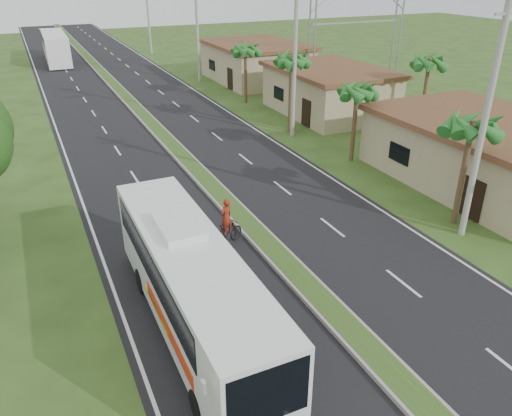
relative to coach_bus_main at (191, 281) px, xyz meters
name	(u,v)px	position (x,y,z in m)	size (l,w,h in m)	color
ground	(326,307)	(4.65, -0.85, -1.97)	(180.00, 180.00, 0.00)	#304519
road_asphalt	(169,143)	(4.65, 19.15, -1.96)	(14.00, 160.00, 0.02)	black
median_strip	(169,142)	(4.65, 19.15, -1.86)	(1.20, 160.00, 0.18)	gray
lane_edge_left	(67,158)	(-2.05, 19.15, -1.97)	(0.12, 160.00, 0.01)	silver
lane_edge_right	(258,131)	(11.35, 19.15, -1.97)	(0.12, 160.00, 0.01)	silver
shop_near	(487,153)	(18.65, 5.15, -0.19)	(8.60, 12.60, 3.52)	tan
shop_mid	(329,90)	(18.65, 21.15, -0.11)	(7.60, 10.60, 3.67)	tan
shop_far	(256,62)	(18.65, 35.15, -0.04)	(8.60, 11.60, 3.82)	tan
palm_verge_a	(472,126)	(13.65, 2.15, 2.77)	(2.40, 2.40, 5.45)	#473321
palm_verge_b	(357,91)	(14.05, 11.15, 2.39)	(2.40, 2.40, 5.05)	#473321
palm_verge_c	(291,59)	(13.45, 18.15, 3.16)	(2.40, 2.40, 5.85)	#473321
palm_verge_d	(245,49)	(13.95, 27.15, 2.58)	(2.40, 2.40, 5.25)	#473321
palm_behind_shop	(429,62)	(22.15, 14.15, 2.97)	(2.40, 2.40, 5.65)	#473321
utility_pole_a	(487,112)	(13.15, 1.15, 3.71)	(1.60, 0.28, 11.00)	gray
utility_pole_b	(295,45)	(13.12, 17.15, 4.29)	(3.20, 0.28, 12.00)	gray
utility_pole_c	(197,24)	(13.15, 37.15, 3.71)	(1.60, 0.28, 11.00)	gray
utility_pole_d	(148,11)	(13.15, 57.15, 3.45)	(1.60, 0.28, 10.50)	gray
billboard_lattice	(358,13)	(26.65, 29.15, 4.86)	(10.18, 1.18, 12.07)	gray
coach_bus_main	(191,281)	(0.00, 0.00, 0.00)	(2.38, 11.07, 3.58)	white
coach_bus_far	(55,46)	(0.85, 55.27, 0.00)	(2.91, 11.94, 3.46)	white
motorcyclist	(227,229)	(3.09, 4.74, -1.18)	(1.90, 1.21, 2.22)	black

